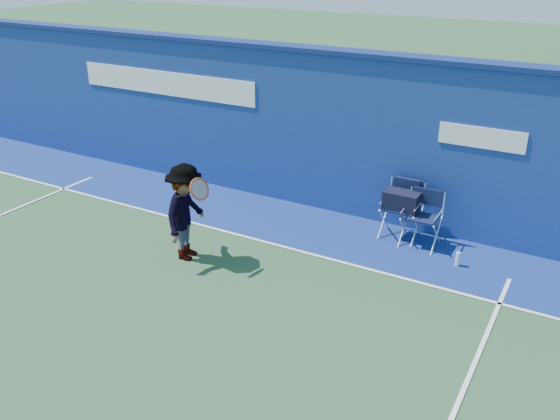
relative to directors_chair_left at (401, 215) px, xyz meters
The scene contains 8 objects.
ground 5.23m from the directors_chair_left, 118.65° to the right, with size 80.00×80.00×0.00m, color #284C2C.
stadium_wall 2.81m from the directors_chair_left, 166.05° to the left, with size 24.00×0.50×3.08m.
out_of_bounds_strip 2.58m from the directors_chair_left, 169.20° to the right, with size 24.00×1.80×0.01m, color navy.
court_lines 4.72m from the directors_chair_left, 122.16° to the right, with size 24.00×12.00×0.01m.
directors_chair_left is the anchor object (origin of this frame).
directors_chair_right 0.44m from the directors_chair_left, 17.35° to the right, with size 0.58×0.52×0.97m.
water_bottle 1.33m from the directors_chair_left, 25.07° to the right, with size 0.07×0.07×0.25m, color white.
tennis_player 3.76m from the directors_chair_left, 138.82° to the right, with size 0.93×1.16×1.64m.
Camera 1 is at (5.33, -4.72, 4.76)m, focal length 38.00 mm.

